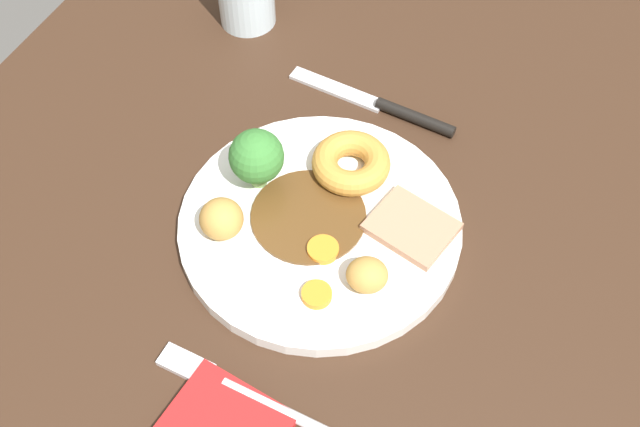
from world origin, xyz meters
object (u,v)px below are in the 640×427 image
broccoli_floret (257,157)px  carrot_coin_front (317,294)px  dinner_plate (320,225)px  yorkshire_pudding (351,163)px  knife (385,107)px  fork (239,390)px  carrot_coin_back (328,251)px  roast_potato_left (367,275)px  meat_slice_main (412,227)px  roast_potato_right (221,219)px

broccoli_floret → carrot_coin_front: bearing=-132.3°
dinner_plate → yorkshire_pudding: size_ratio=3.47×
yorkshire_pudding → carrot_coin_front: yorkshire_pudding is taller
knife → carrot_coin_front: bearing=102.1°
carrot_coin_front → broccoli_floret: 13.70cm
yorkshire_pudding → fork: bearing=-179.6°
carrot_coin_front → carrot_coin_back: (4.30, 0.88, -0.00)cm
carrot_coin_front → fork: carrot_coin_front is taller
roast_potato_left → carrot_coin_back: roast_potato_left is taller
meat_slice_main → carrot_coin_front: (-9.61, 4.89, -0.07)cm
roast_potato_left → carrot_coin_back: (1.45, 4.20, -1.06)cm
dinner_plate → yorkshire_pudding: (6.33, -0.34, 1.91)cm
roast_potato_right → broccoli_floret: broccoli_floret is taller
meat_slice_main → broccoli_floret: size_ratio=1.15×
meat_slice_main → yorkshire_pudding: (4.00, 7.47, 0.81)cm
dinner_plate → roast_potato_right: size_ratio=6.57×
yorkshire_pudding → knife: (10.04, 0.28, -2.16)cm
carrot_coin_front → yorkshire_pudding: bearing=10.7°
dinner_plate → broccoli_floret: bearing=76.4°
broccoli_floret → roast_potato_right: bearing=176.3°
knife → roast_potato_left: bearing=111.7°
knife → fork: bearing=96.0°
carrot_coin_front → knife: 23.86cm
yorkshire_pudding → broccoli_floret: 8.96cm
roast_potato_left → knife: bearing=16.5°
carrot_coin_back → knife: bearing=5.8°
carrot_coin_front → carrot_coin_back: size_ratio=0.93×
roast_potato_right → carrot_coin_front: roast_potato_right is taller
yorkshire_pudding → fork: (-23.22, -0.16, -2.22)cm
yorkshire_pudding → knife: 10.27cm
dinner_plate → yorkshire_pudding: 6.62cm
roast_potato_right → broccoli_floret: bearing=-3.7°
roast_potato_right → carrot_coin_back: bearing=-80.6°
meat_slice_main → broccoli_floret: 15.10cm
meat_slice_main → fork: size_ratio=0.46×
roast_potato_left → fork: 13.91cm
carrot_coin_front → fork: 9.99cm
dinner_plate → fork: 16.90cm
dinner_plate → fork: bearing=-178.3°
meat_slice_main → knife: bearing=28.9°
roast_potato_left → meat_slice_main: bearing=-13.1°
yorkshire_pudding → carrot_coin_front: (-13.61, -2.58, -0.88)cm
dinner_plate → carrot_coin_back: size_ratio=9.14×
meat_slice_main → carrot_coin_front: bearing=153.0°
dinner_plate → knife: size_ratio=1.37×
roast_potato_left → carrot_coin_front: size_ratio=1.37×
dinner_plate → roast_potato_left: bearing=-125.4°
carrot_coin_back → knife: size_ratio=0.15×
carrot_coin_front → knife: carrot_coin_front is taller
yorkshire_pudding → roast_potato_right: bearing=144.8°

